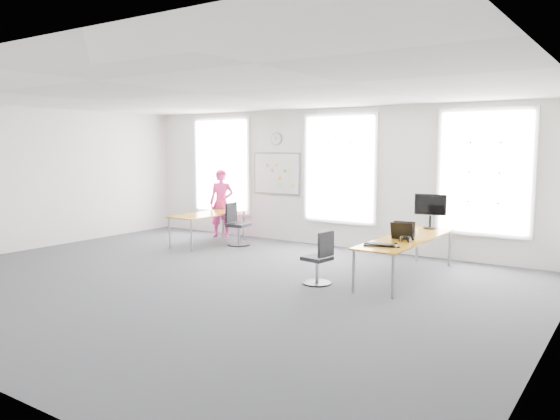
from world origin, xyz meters
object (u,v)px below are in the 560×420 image
Objects in this scene: chair_right at (320,261)px; headphones at (405,239)px; desk_left at (208,216)px; keyboard at (380,245)px; person at (221,203)px; monitor at (430,208)px; chair_left at (237,227)px; desk_right at (407,240)px.

headphones is (1.10, 0.79, 0.35)m from chair_right.
desk_left is 3.92× the size of keyboard.
monitor is at bearing -27.16° from person.
desk_right is at bearing -106.27° from chair_left.
monitor is (-0.02, 1.18, 0.43)m from desk_right.
chair_right is (3.88, -1.74, -0.26)m from desk_left.
chair_left is at bearing 139.14° from keyboard.
desk_right is at bearing -39.64° from person.
desk_left is 0.70m from chair_left.
chair_left reaches higher than chair_right.
desk_right is 0.96m from keyboard.
desk_right is 0.43m from headphones.
monitor is (0.05, 2.13, 0.37)m from keyboard.
desk_right is 1.57m from chair_right.
monitor reaches higher than desk_right.
keyboard is 2.16m from monitor.
desk_left is 5.07m from headphones.
monitor reaches higher than headphones.
person is at bearing 170.07° from monitor.
headphones is 0.27× the size of monitor.
desk_left is 11.09× the size of headphones.
desk_right is 4.36× the size of monitor.
chair_left is at bearing 169.50° from desk_right.
chair_left is 4.53m from keyboard.
desk_left is 1.16× the size of person.
desk_right is 2.97× the size of chair_left.
desk_right is 5.76× the size of keyboard.
chair_right is at bearing -127.31° from headphones.
keyboard is (4.79, -1.50, 0.06)m from desk_left.
chair_left is 0.57× the size of person.
chair_left is 5.50× the size of headphones.
person is at bearing 136.79° from keyboard.
desk_left is 4.90m from monitor.
headphones reaches higher than desk_left.
keyboard is at bearing -49.08° from person.
headphones is (5.35, -1.86, -0.09)m from person.
monitor is (4.84, 0.63, 0.43)m from desk_left.
keyboard is (0.91, 0.25, 0.31)m from chair_right.
monitor reaches higher than chair_right.
keyboard is at bearing -93.85° from desk_right.
keyboard is (-0.06, -0.95, 0.06)m from desk_right.
chair_left reaches higher than keyboard.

